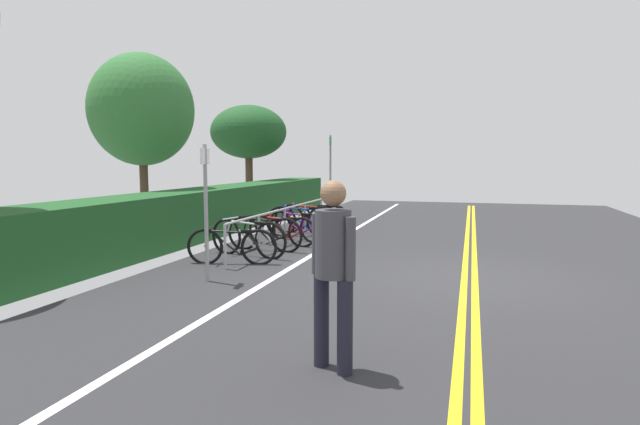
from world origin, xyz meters
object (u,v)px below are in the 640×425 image
Objects in this scene: bike_rack at (285,217)px; sign_post_near at (206,199)px; pedestrian at (333,262)px; tree_far_right at (249,132)px; bicycle_1 at (248,238)px; bicycle_6 at (310,218)px; bicycle_4 at (296,226)px; tree_mid at (142,110)px; bicycle_3 at (282,231)px; bicycle_7 at (317,217)px; sign_post_far at (330,171)px; bicycle_5 at (302,221)px; bicycle_0 at (232,246)px; bicycle_2 at (264,234)px.

bike_rack is 2.86× the size of sign_post_near.
pedestrian is 14.93m from tree_far_right.
bicycle_1 is 3.54m from bicycle_6.
tree_far_right is at bearing 23.63° from bicycle_1.
tree_mid is at bearing 88.06° from bicycle_4.
bicycle_3 is at bearing 174.56° from bicycle_4.
tree_mid reaches higher than bicycle_4.
sign_post_far is at bearing -0.01° from bicycle_7.
bicycle_5 is (0.70, 0.09, 0.03)m from bicycle_4.
bicycle_1 is 2.34m from sign_post_near.
bicycle_1 reaches higher than bicycle_0.
bicycle_7 is (1.36, -0.00, -0.04)m from bicycle_5.
bicycle_1 is at bearing 172.58° from bicycle_3.
bicycle_5 is at bearing -82.19° from tree_mid.
bicycle_3 is 4.34m from sign_post_far.
bicycle_0 is 4.99m from bicycle_7.
bicycle_5 is 0.83× the size of sign_post_near.
bicycle_5 is at bearing -145.18° from tree_far_right.
bicycle_5 is 2.96m from sign_post_far.
bicycle_1 is 1.42m from bicycle_3.
sign_post_far is at bearing -1.18° from bicycle_2.
bicycle_6 is 0.40× the size of tree_mid.
tree_far_right reaches higher than bicycle_0.
bicycle_4 is 0.92× the size of bicycle_7.
tree_far_right is (6.57, 3.77, 2.26)m from bike_rack.
bicycle_3 is 2.80m from bicycle_7.
bicycle_3 is at bearing 1.25° from sign_post_near.
bicycle_6 is (2.13, 0.02, 0.04)m from bicycle_3.
bicycle_4 is at bearing 0.07° from sign_post_near.
sign_post_near is (-4.29, -0.01, 0.94)m from bicycle_4.
bicycle_6 is at bearing 3.86° from bicycle_4.
tree_mid is at bearing 67.86° from bicycle_2.
bicycle_5 is at bearing 179.89° from bicycle_7.
tree_far_right reaches higher than bicycle_4.
sign_post_near reaches higher than bicycle_0.
bicycle_4 is at bearing -5.44° from bicycle_3.
bicycle_0 is 10.14m from tree_far_right.
bicycle_2 is 2.97m from sign_post_near.
bicycle_1 is (-1.75, 0.12, -0.24)m from bike_rack.
bicycle_4 is at bearing -177.51° from bicycle_7.
pedestrian is (-6.67, -2.88, 0.38)m from bike_rack.
bicycle_6 is at bearing -2.62° from bicycle_1.
bike_rack is at bearing 179.05° from bicycle_7.
sign_post_near is (-2.13, -0.26, 0.92)m from bicycle_1.
bicycle_6 is (1.78, -0.04, -0.23)m from bike_rack.
bicycle_1 reaches higher than bicycle_4.
tree_mid is at bearing 97.81° from bicycle_5.
bicycle_3 is 0.97× the size of pedestrian.
bike_rack is 4.78m from tree_mid.
tree_far_right is (6.17, 3.90, 2.52)m from bicycle_4.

